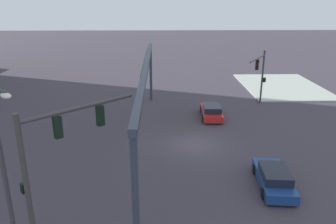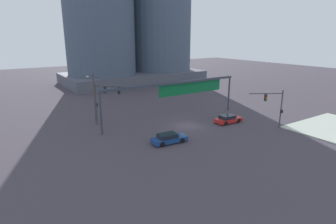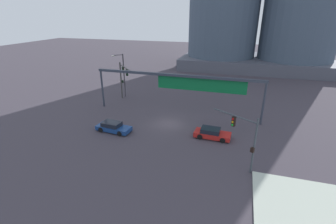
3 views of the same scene
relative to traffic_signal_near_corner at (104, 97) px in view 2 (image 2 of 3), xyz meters
The scene contains 8 objects.
ground_plane 12.75m from the traffic_signal_near_corner, 34.64° to the right, with size 190.73×190.73×0.00m, color #3F3841.
sidewalk_corner 33.50m from the traffic_signal_near_corner, 36.03° to the right, with size 13.01×9.20×0.15m, color #B0B9A9.
traffic_signal_near_corner is the anchor object (origin of this frame).
traffic_signal_opposite_side 24.10m from the traffic_signal_near_corner, 36.78° to the right, with size 4.11×2.89×5.47m.
streetlamp_curved_arm 1.90m from the traffic_signal_near_corner, 117.50° to the left, with size 1.56×1.54×7.46m.
overhead_sign_gantry 11.63m from the traffic_signal_near_corner, 17.42° to the right, with size 23.81×0.43×5.99m.
sedan_car_approaching 18.71m from the traffic_signal_near_corner, 30.10° to the right, with size 4.30×1.99×1.21m.
sedan_car_waiting_far 12.26m from the traffic_signal_near_corner, 70.65° to the right, with size 4.52×2.11×1.21m.
Camera 2 is at (-23.55, -30.45, 12.64)m, focal length 29.49 mm.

